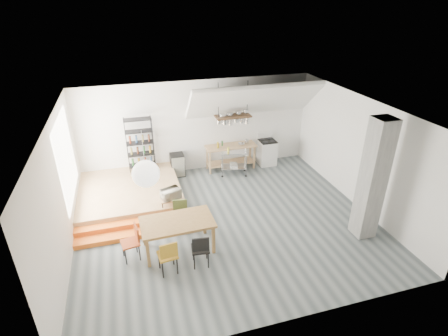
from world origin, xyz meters
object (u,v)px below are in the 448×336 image
object	(u,v)px
dining_table	(177,224)
rolling_cart	(234,160)
mini_fridge	(177,165)
stove	(267,152)

from	to	relation	value
dining_table	rolling_cart	size ratio (longest dim) A/B	1.81
rolling_cart	mini_fridge	bearing A→B (deg)	178.24
stove	mini_fridge	xyz separation A→B (m)	(-3.32, 0.04, -0.09)
rolling_cart	dining_table	bearing A→B (deg)	-112.84
stove	dining_table	bearing A→B (deg)	-135.36
stove	rolling_cart	distance (m)	1.51
stove	mini_fridge	bearing A→B (deg)	179.24
stove	dining_table	xyz separation A→B (m)	(-3.97, -3.92, 0.26)
rolling_cart	mini_fridge	world-z (taller)	rolling_cart
dining_table	mini_fridge	size ratio (longest dim) A/B	2.25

